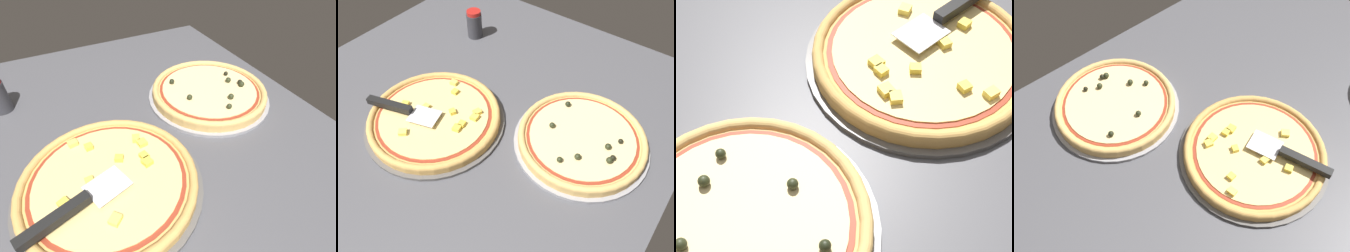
# 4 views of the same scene
# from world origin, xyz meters

# --- Properties ---
(ground_plane) EXTENTS (1.56, 1.23, 0.04)m
(ground_plane) POSITION_xyz_m (0.00, 0.00, -0.02)
(ground_plane) COLOR #4C4C51
(pizza_pan_front) EXTENTS (0.42, 0.42, 0.01)m
(pizza_pan_front) POSITION_xyz_m (-0.01, -0.04, 0.01)
(pizza_pan_front) COLOR #565451
(pizza_pan_front) RESTS_ON ground_plane
(pizza_front) EXTENTS (0.40, 0.40, 0.03)m
(pizza_front) POSITION_xyz_m (-0.01, -0.04, 0.02)
(pizza_front) COLOR tan
(pizza_front) RESTS_ON pizza_pan_front
(pizza_pan_back) EXTENTS (0.39, 0.39, 0.01)m
(pizza_pan_back) POSITION_xyz_m (-0.21, 0.35, 0.01)
(pizza_pan_back) COLOR #939399
(pizza_pan_back) RESTS_ON ground_plane
(pizza_back) EXTENTS (0.36, 0.36, 0.04)m
(pizza_back) POSITION_xyz_m (-0.21, 0.35, 0.03)
(pizza_back) COLOR #DBAD60
(pizza_back) RESTS_ON pizza_pan_back
(serving_spatula) EXTENTS (0.11, 0.23, 0.02)m
(serving_spatula) POSITION_xyz_m (0.04, -0.14, 0.05)
(serving_spatula) COLOR silver
(serving_spatula) RESTS_ON pizza_front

